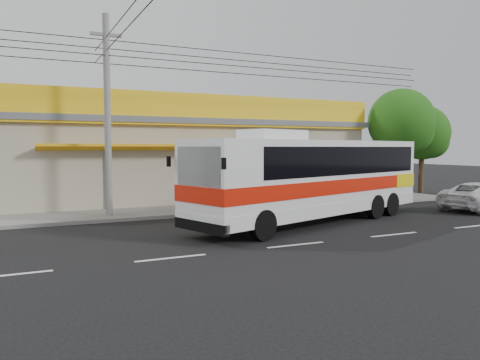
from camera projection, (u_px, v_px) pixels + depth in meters
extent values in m
plane|color=black|center=(258.00, 232.00, 16.71)|extent=(120.00, 120.00, 0.00)
cube|color=gray|center=(199.00, 210.00, 22.11)|extent=(30.00, 3.20, 0.15)
cube|color=#ABA28A|center=(165.00, 163.00, 27.01)|extent=(22.00, 8.00, 4.20)
cube|color=#55585D|center=(165.00, 124.00, 26.86)|extent=(22.60, 8.60, 0.30)
cube|color=yellow|center=(188.00, 109.00, 23.11)|extent=(22.00, 0.24, 1.60)
cube|color=#AC2C09|center=(148.00, 108.00, 22.22)|extent=(9.00, 0.10, 1.20)
cube|color=#136E20|center=(300.00, 113.00, 25.87)|extent=(2.40, 0.10, 1.10)
cube|color=navy|center=(339.00, 115.00, 27.03)|extent=(2.20, 0.10, 1.10)
cube|color=orange|center=(150.00, 148.00, 22.22)|extent=(10.00, 1.20, 0.37)
cube|color=silver|center=(314.00, 176.00, 18.63)|extent=(11.97, 5.98, 2.85)
cube|color=red|center=(314.00, 185.00, 18.65)|extent=(12.02, 6.03, 0.54)
cube|color=#D7C30B|center=(381.00, 179.00, 22.16)|extent=(2.27, 2.88, 0.59)
cube|color=black|center=(325.00, 160.00, 19.05)|extent=(10.11, 5.41, 1.08)
cube|color=black|center=(200.00, 170.00, 14.60)|extent=(0.82, 2.10, 1.47)
cube|color=silver|center=(273.00, 135.00, 16.83)|extent=(2.67, 2.04, 0.35)
cylinder|color=black|center=(263.00, 225.00, 15.08)|extent=(1.07, 0.61, 1.02)
cylinder|color=black|center=(218.00, 218.00, 16.69)|extent=(1.07, 0.61, 1.02)
cylinder|color=black|center=(390.00, 204.00, 20.68)|extent=(1.07, 0.61, 1.02)
cylinder|color=black|center=(347.00, 200.00, 22.29)|extent=(1.07, 0.61, 1.02)
cylinder|color=slate|center=(108.00, 118.00, 19.45)|extent=(0.28, 0.28, 8.50)
cube|color=slate|center=(106.00, 35.00, 19.21)|extent=(1.27, 0.13, 0.13)
cylinder|color=#312113|center=(400.00, 170.00, 28.32)|extent=(0.37, 0.37, 3.32)
sphere|color=#184D10|center=(401.00, 122.00, 28.12)|extent=(3.94, 3.94, 3.94)
sphere|color=#184D10|center=(413.00, 132.00, 28.15)|extent=(2.49, 2.49, 2.49)
cylinder|color=#312113|center=(421.00, 172.00, 29.56)|extent=(0.32, 0.32, 2.87)
sphere|color=#184D10|center=(422.00, 133.00, 29.39)|extent=(3.40, 3.40, 3.40)
sphere|color=#184D10|center=(432.00, 141.00, 29.41)|extent=(2.15, 2.15, 2.15)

